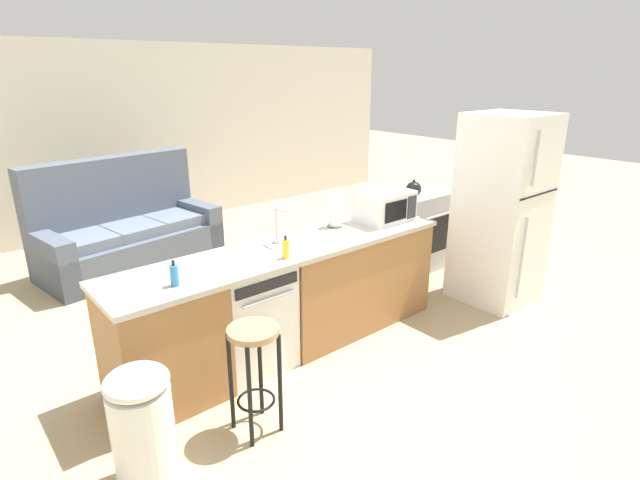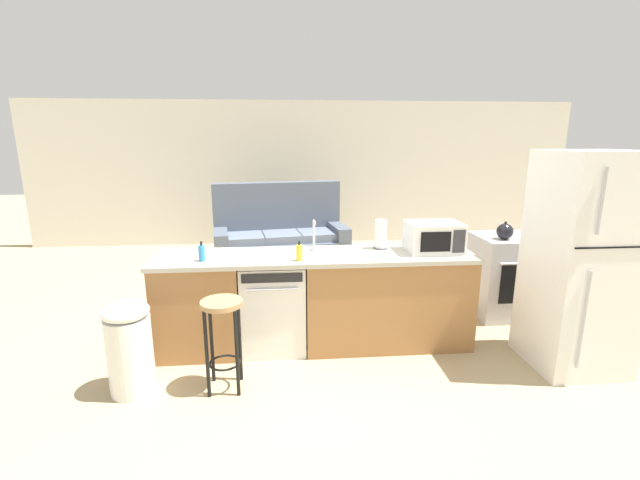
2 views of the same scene
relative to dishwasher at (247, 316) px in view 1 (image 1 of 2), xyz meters
The scene contains 15 objects.
ground_plane 0.49m from the dishwasher, ahead, with size 24.00×24.00×0.00m, color tan.
wall_back 4.33m from the dishwasher, 82.54° to the left, with size 10.00×0.06×2.60m.
kitchen_counter 0.49m from the dishwasher, ahead, with size 2.94×0.66×0.90m.
dishwasher is the anchor object (origin of this frame).
stove_range 2.66m from the dishwasher, 11.91° to the left, with size 0.76×0.68×0.90m.
refrigerator 2.70m from the dishwasher, 11.93° to the right, with size 0.72×0.73×1.85m.
microwave 1.63m from the dishwasher, ahead, with size 0.50×0.37×0.28m.
sink_faucet 0.73m from the dishwasher, 16.54° to the left, with size 0.07×0.18×0.30m.
paper_towel_roll 1.22m from the dishwasher, ahead, with size 0.14×0.14×0.28m.
soap_bottle 0.63m from the dishwasher, 38.96° to the right, with size 0.06×0.06×0.18m.
dish_soap_bottle 0.83m from the dishwasher, 167.71° to the right, with size 0.06×0.06×0.18m.
kettle 2.53m from the dishwasher, ahead, with size 0.21×0.17×0.19m.
bar_stool 0.79m from the dishwasher, 118.82° to the right, with size 0.32×0.32×0.74m.
trash_bin 1.28m from the dishwasher, 148.67° to the right, with size 0.35×0.35×0.74m.
couch 2.75m from the dishwasher, 89.00° to the left, with size 2.11×1.19×1.27m.
Camera 1 is at (-2.04, -3.01, 2.24)m, focal length 28.00 mm.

